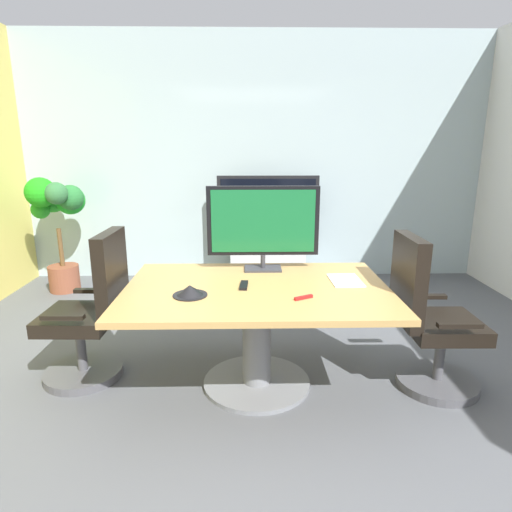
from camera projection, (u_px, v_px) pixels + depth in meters
name	position (u px, v px, depth m)	size (l,w,h in m)	color
ground_plane	(263.00, 398.00, 2.94)	(6.80, 6.80, 0.00)	#515459
wall_back_glass_partition	(255.00, 159.00, 5.37)	(5.73, 0.10, 2.97)	#9EB2B7
conference_table	(257.00, 313.00, 2.97)	(1.78, 1.19, 0.74)	#B2894C
office_chair_left	(91.00, 319.00, 3.10)	(0.60, 0.58, 1.09)	#4C4C51
office_chair_right	(429.00, 327.00, 2.97)	(0.60, 0.57, 1.09)	#4C4C51
tv_monitor	(263.00, 223.00, 3.24)	(0.84, 0.18, 0.64)	#333338
wall_display_unit	(268.00, 247.00, 5.29)	(1.20, 0.36, 1.31)	#B7BABC
potted_plant	(58.00, 213.00, 4.90)	(0.59, 0.65, 1.32)	brown
conference_phone	(190.00, 291.00, 2.75)	(0.22, 0.22, 0.07)	black
remote_control	(244.00, 285.00, 2.93)	(0.05, 0.17, 0.02)	black
whiteboard_marker	(304.00, 297.00, 2.69)	(0.13, 0.02, 0.02)	red
paper_notepad	(345.00, 280.00, 3.05)	(0.21, 0.30, 0.01)	white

